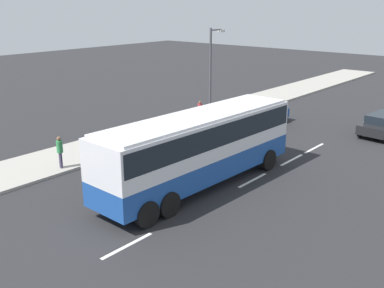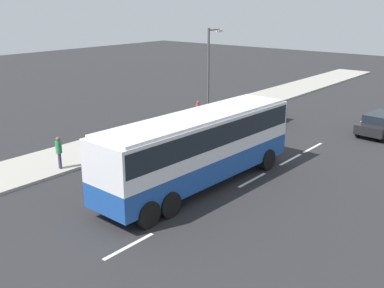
{
  "view_description": "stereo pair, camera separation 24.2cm",
  "coord_description": "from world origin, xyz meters",
  "px_view_note": "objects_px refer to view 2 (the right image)",
  "views": [
    {
      "loc": [
        -17.39,
        -12.85,
        8.44
      ],
      "look_at": [
        -2.09,
        0.15,
        2.13
      ],
      "focal_mm": 42.42,
      "sensor_mm": 36.0,
      "label": 1
    },
    {
      "loc": [
        -17.55,
        -12.66,
        8.44
      ],
      "look_at": [
        -2.09,
        0.15,
        2.13
      ],
      "focal_mm": 42.42,
      "sensor_mm": 36.0,
      "label": 2
    }
  ],
  "objects_px": {
    "coach_bus": "(199,143)",
    "pedestrian_at_crossing": "(59,150)",
    "car_black_sedan": "(383,123)",
    "street_lamp": "(210,69)",
    "car_blue_saloon": "(261,113)",
    "pedestrian_near_curb": "(198,110)"
  },
  "relations": [
    {
      "from": "coach_bus",
      "to": "street_lamp",
      "type": "height_order",
      "value": "street_lamp"
    },
    {
      "from": "car_black_sedan",
      "to": "street_lamp",
      "type": "xyz_separation_m",
      "value": [
        -4.94,
        10.71,
        3.15
      ]
    },
    {
      "from": "car_blue_saloon",
      "to": "street_lamp",
      "type": "distance_m",
      "value": 4.84
    },
    {
      "from": "pedestrian_at_crossing",
      "to": "car_black_sedan",
      "type": "bearing_deg",
      "value": -10.4
    },
    {
      "from": "coach_bus",
      "to": "pedestrian_at_crossing",
      "type": "xyz_separation_m",
      "value": [
        -3.03,
        6.86,
        -1.05
      ]
    },
    {
      "from": "car_blue_saloon",
      "to": "street_lamp",
      "type": "height_order",
      "value": "street_lamp"
    },
    {
      "from": "car_blue_saloon",
      "to": "pedestrian_at_crossing",
      "type": "relative_size",
      "value": 2.45
    },
    {
      "from": "coach_bus",
      "to": "car_blue_saloon",
      "type": "height_order",
      "value": "coach_bus"
    },
    {
      "from": "car_black_sedan",
      "to": "street_lamp",
      "type": "relative_size",
      "value": 0.73
    },
    {
      "from": "coach_bus",
      "to": "pedestrian_at_crossing",
      "type": "height_order",
      "value": "coach_bus"
    },
    {
      "from": "car_black_sedan",
      "to": "pedestrian_at_crossing",
      "type": "height_order",
      "value": "pedestrian_at_crossing"
    },
    {
      "from": "coach_bus",
      "to": "street_lamp",
      "type": "xyz_separation_m",
      "value": [
        9.73,
        6.9,
        1.75
      ]
    },
    {
      "from": "car_black_sedan",
      "to": "street_lamp",
      "type": "distance_m",
      "value": 12.21
    },
    {
      "from": "coach_bus",
      "to": "pedestrian_at_crossing",
      "type": "bearing_deg",
      "value": 115.54
    },
    {
      "from": "pedestrian_near_curb",
      "to": "street_lamp",
      "type": "distance_m",
      "value": 3.03
    },
    {
      "from": "car_black_sedan",
      "to": "car_blue_saloon",
      "type": "distance_m",
      "value": 8.15
    },
    {
      "from": "car_black_sedan",
      "to": "pedestrian_near_curb",
      "type": "relative_size",
      "value": 3.17
    },
    {
      "from": "car_blue_saloon",
      "to": "pedestrian_near_curb",
      "type": "bearing_deg",
      "value": 127.57
    },
    {
      "from": "car_black_sedan",
      "to": "pedestrian_near_curb",
      "type": "height_order",
      "value": "pedestrian_near_curb"
    },
    {
      "from": "street_lamp",
      "to": "car_black_sedan",
      "type": "bearing_deg",
      "value": -65.24
    },
    {
      "from": "pedestrian_at_crossing",
      "to": "street_lamp",
      "type": "xyz_separation_m",
      "value": [
        12.76,
        0.04,
        2.8
      ]
    },
    {
      "from": "car_blue_saloon",
      "to": "pedestrian_at_crossing",
      "type": "height_order",
      "value": "pedestrian_at_crossing"
    }
  ]
}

